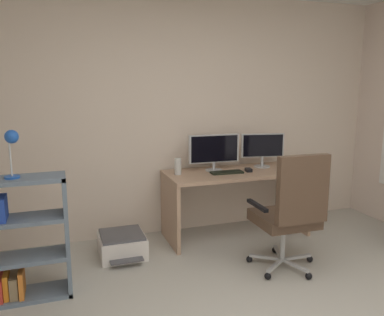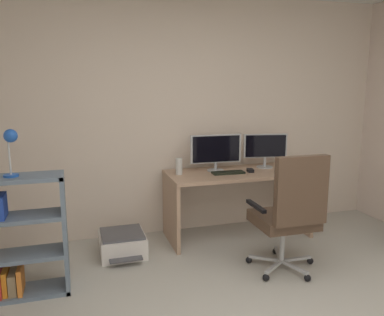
{
  "view_description": "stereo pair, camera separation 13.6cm",
  "coord_description": "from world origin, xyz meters",
  "px_view_note": "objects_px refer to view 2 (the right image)",
  "views": [
    {
      "loc": [
        -1.23,
        -1.67,
        1.67
      ],
      "look_at": [
        -0.03,
        1.84,
        0.96
      ],
      "focal_mm": 37.3,
      "sensor_mm": 36.0,
      "label": 1
    },
    {
      "loc": [
        -1.1,
        -1.71,
        1.67
      ],
      "look_at": [
        -0.03,
        1.84,
        0.96
      ],
      "focal_mm": 37.3,
      "sensor_mm": 36.0,
      "label": 2
    }
  ],
  "objects_px": {
    "monitor_main": "(216,150)",
    "computer_mouse": "(250,170)",
    "monitor_secondary": "(265,147)",
    "desk": "(238,188)",
    "keyboard": "(228,173)",
    "office_chair": "(290,211)",
    "desk_lamp": "(11,143)",
    "bookshelf": "(0,241)",
    "desktop_speaker": "(179,166)",
    "printer": "(122,244)"
  },
  "relations": [
    {
      "from": "desktop_speaker",
      "to": "bookshelf",
      "type": "relative_size",
      "value": 0.18
    },
    {
      "from": "monitor_secondary",
      "to": "office_chair",
      "type": "xyz_separation_m",
      "value": [
        -0.29,
        -1.06,
        -0.37
      ]
    },
    {
      "from": "bookshelf",
      "to": "office_chair",
      "type": "bearing_deg",
      "value": -7.34
    },
    {
      "from": "bookshelf",
      "to": "desk_lamp",
      "type": "height_order",
      "value": "desk_lamp"
    },
    {
      "from": "office_chair",
      "to": "bookshelf",
      "type": "relative_size",
      "value": 1.12
    },
    {
      "from": "keyboard",
      "to": "desk_lamp",
      "type": "relative_size",
      "value": 0.94
    },
    {
      "from": "monitor_secondary",
      "to": "desk_lamp",
      "type": "bearing_deg",
      "value": -163.06
    },
    {
      "from": "keyboard",
      "to": "office_chair",
      "type": "xyz_separation_m",
      "value": [
        0.21,
        -0.9,
        -0.15
      ]
    },
    {
      "from": "bookshelf",
      "to": "printer",
      "type": "relative_size",
      "value": 1.84
    },
    {
      "from": "keyboard",
      "to": "monitor_secondary",
      "type": "bearing_deg",
      "value": 19.81
    },
    {
      "from": "monitor_main",
      "to": "computer_mouse",
      "type": "height_order",
      "value": "monitor_main"
    },
    {
      "from": "bookshelf",
      "to": "desk_lamp",
      "type": "distance_m",
      "value": 0.77
    },
    {
      "from": "computer_mouse",
      "to": "desktop_speaker",
      "type": "distance_m",
      "value": 0.77
    },
    {
      "from": "keyboard",
      "to": "printer",
      "type": "relative_size",
      "value": 0.65
    },
    {
      "from": "monitor_secondary",
      "to": "printer",
      "type": "relative_size",
      "value": 0.93
    },
    {
      "from": "computer_mouse",
      "to": "desk_lamp",
      "type": "distance_m",
      "value": 2.37
    },
    {
      "from": "computer_mouse",
      "to": "desktop_speaker",
      "type": "height_order",
      "value": "desktop_speaker"
    },
    {
      "from": "monitor_main",
      "to": "desktop_speaker",
      "type": "distance_m",
      "value": 0.45
    },
    {
      "from": "desktop_speaker",
      "to": "office_chair",
      "type": "bearing_deg",
      "value": -54.73
    },
    {
      "from": "desktop_speaker",
      "to": "bookshelf",
      "type": "xyz_separation_m",
      "value": [
        -1.62,
        -0.71,
        -0.35
      ]
    },
    {
      "from": "desk",
      "to": "monitor_secondary",
      "type": "distance_m",
      "value": 0.56
    },
    {
      "from": "computer_mouse",
      "to": "bookshelf",
      "type": "distance_m",
      "value": 2.47
    },
    {
      "from": "bookshelf",
      "to": "printer",
      "type": "distance_m",
      "value": 1.17
    },
    {
      "from": "desk",
      "to": "desk_lamp",
      "type": "relative_size",
      "value": 4.25
    },
    {
      "from": "desk_lamp",
      "to": "monitor_secondary",
      "type": "bearing_deg",
      "value": 16.94
    },
    {
      "from": "printer",
      "to": "computer_mouse",
      "type": "bearing_deg",
      "value": 3.38
    },
    {
      "from": "keyboard",
      "to": "desk_lamp",
      "type": "bearing_deg",
      "value": -160.94
    },
    {
      "from": "monitor_main",
      "to": "desk_lamp",
      "type": "height_order",
      "value": "desk_lamp"
    },
    {
      "from": "monitor_secondary",
      "to": "keyboard",
      "type": "height_order",
      "value": "monitor_secondary"
    },
    {
      "from": "monitor_secondary",
      "to": "computer_mouse",
      "type": "height_order",
      "value": "monitor_secondary"
    },
    {
      "from": "keyboard",
      "to": "printer",
      "type": "bearing_deg",
      "value": -173.67
    },
    {
      "from": "office_chair",
      "to": "bookshelf",
      "type": "height_order",
      "value": "office_chair"
    },
    {
      "from": "office_chair",
      "to": "desk_lamp",
      "type": "height_order",
      "value": "desk_lamp"
    },
    {
      "from": "desktop_speaker",
      "to": "bookshelf",
      "type": "distance_m",
      "value": 1.8
    },
    {
      "from": "monitor_secondary",
      "to": "computer_mouse",
      "type": "xyz_separation_m",
      "value": [
        -0.25,
        -0.16,
        -0.21
      ]
    },
    {
      "from": "desk",
      "to": "keyboard",
      "type": "relative_size",
      "value": 4.5
    },
    {
      "from": "monitor_secondary",
      "to": "keyboard",
      "type": "xyz_separation_m",
      "value": [
        -0.5,
        -0.16,
        -0.22
      ]
    },
    {
      "from": "computer_mouse",
      "to": "bookshelf",
      "type": "height_order",
      "value": "bookshelf"
    },
    {
      "from": "printer",
      "to": "monitor_secondary",
      "type": "bearing_deg",
      "value": 8.32
    },
    {
      "from": "desktop_speaker",
      "to": "desk_lamp",
      "type": "bearing_deg",
      "value": -154.39
    },
    {
      "from": "computer_mouse",
      "to": "keyboard",
      "type": "bearing_deg",
      "value": -168.98
    },
    {
      "from": "keyboard",
      "to": "desktop_speaker",
      "type": "height_order",
      "value": "desktop_speaker"
    },
    {
      "from": "office_chair",
      "to": "desktop_speaker",
      "type": "bearing_deg",
      "value": 125.27
    },
    {
      "from": "monitor_secondary",
      "to": "desktop_speaker",
      "type": "bearing_deg",
      "value": -177.3
    },
    {
      "from": "office_chair",
      "to": "printer",
      "type": "bearing_deg",
      "value": 148.63
    },
    {
      "from": "desk",
      "to": "keyboard",
      "type": "height_order",
      "value": "keyboard"
    },
    {
      "from": "desk",
      "to": "office_chair",
      "type": "bearing_deg",
      "value": -85.64
    },
    {
      "from": "monitor_secondary",
      "to": "printer",
      "type": "xyz_separation_m",
      "value": [
        -1.64,
        -0.24,
        -0.84
      ]
    },
    {
      "from": "desk",
      "to": "keyboard",
      "type": "xyz_separation_m",
      "value": [
        -0.14,
        -0.06,
        0.2
      ]
    },
    {
      "from": "monitor_secondary",
      "to": "bookshelf",
      "type": "distance_m",
      "value": 2.78
    }
  ]
}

